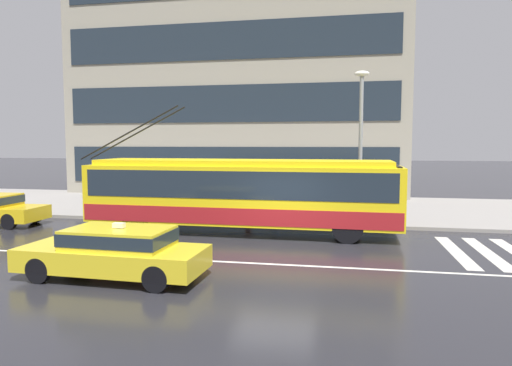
{
  "coord_description": "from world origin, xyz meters",
  "views": [
    {
      "loc": [
        2.0,
        -13.4,
        3.33
      ],
      "look_at": [
        -1.33,
        4.02,
        1.79
      ],
      "focal_mm": 31.89,
      "sensor_mm": 36.0,
      "label": 1
    }
  ],
  "objects": [
    {
      "name": "lane_centre_line",
      "position": [
        0.0,
        -1.2,
        0.0
      ],
      "size": [
        72.0,
        0.14,
        0.01
      ],
      "primitive_type": "cube",
      "color": "silver",
      "rests_on": "ground_plane"
    },
    {
      "name": "crosswalk_stripe_inner_a",
      "position": [
        6.38,
        1.34,
        0.0
      ],
      "size": [
        0.44,
        4.4,
        0.01
      ],
      "primitive_type": "cube",
      "color": "beige",
      "rests_on": "ground_plane"
    },
    {
      "name": "pedestrian_approaching_curb",
      "position": [
        -0.98,
        7.05,
        1.14
      ],
      "size": [
        0.42,
        0.42,
        1.69
      ],
      "color": "#1F374F",
      "rests_on": "sidewalk_slab"
    },
    {
      "name": "street_lamp",
      "position": [
        2.71,
        5.87,
        3.81
      ],
      "size": [
        0.6,
        0.32,
        6.15
      ],
      "color": "gray",
      "rests_on": "sidewalk_slab"
    },
    {
      "name": "trolleybus",
      "position": [
        -1.7,
        3.09,
        1.51
      ],
      "size": [
        12.2,
        2.71,
        4.77
      ],
      "color": "yellow",
      "rests_on": "ground_plane"
    },
    {
      "name": "office_tower_corner_left",
      "position": [
        -4.95,
        18.73,
        11.33
      ],
      "size": [
        21.78,
        11.21,
        22.63
      ],
      "color": "gray",
      "rests_on": "ground_plane"
    },
    {
      "name": "taxi_oncoming_near",
      "position": [
        -3.5,
        -3.2,
        0.7
      ],
      "size": [
        4.66,
        1.93,
        1.39
      ],
      "color": "yellow",
      "rests_on": "ground_plane"
    },
    {
      "name": "pedestrian_at_shelter",
      "position": [
        -2.16,
        6.08,
        1.76
      ],
      "size": [
        1.01,
        1.01,
        2.03
      ],
      "color": "black",
      "rests_on": "sidewalk_slab"
    },
    {
      "name": "crosswalk_stripe_edge_near",
      "position": [
        5.48,
        1.34,
        0.0
      ],
      "size": [
        0.44,
        4.4,
        0.01
      ],
      "primitive_type": "cube",
      "color": "beige",
      "rests_on": "ground_plane"
    },
    {
      "name": "sidewalk_slab",
      "position": [
        0.0,
        9.69,
        0.07
      ],
      "size": [
        80.0,
        10.0,
        0.14
      ],
      "primitive_type": "cube",
      "color": "gray",
      "rests_on": "ground_plane"
    },
    {
      "name": "ground_plane",
      "position": [
        0.0,
        0.0,
        0.0
      ],
      "size": [
        160.0,
        160.0,
        0.0
      ],
      "primitive_type": "plane",
      "color": "#25252A"
    }
  ]
}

